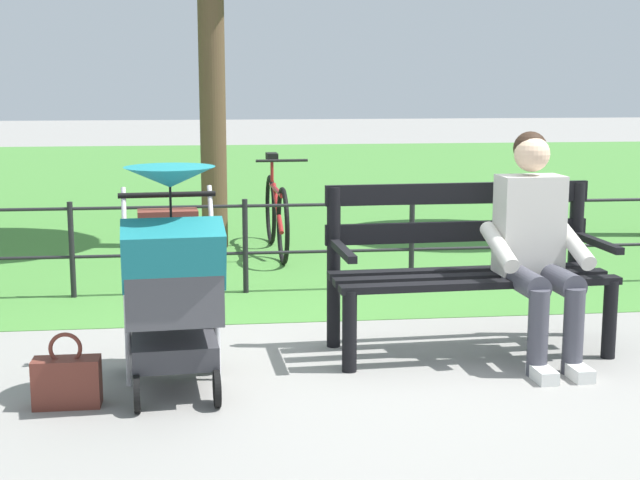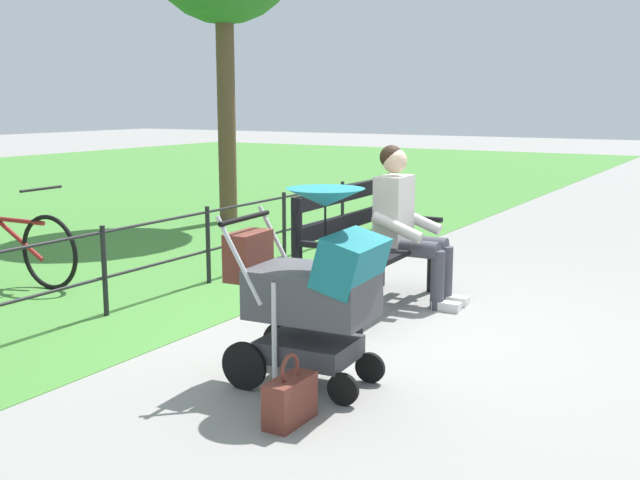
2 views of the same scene
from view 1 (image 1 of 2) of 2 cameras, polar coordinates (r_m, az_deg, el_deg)
name	(u,v)px [view 1 (image 1 of 2)]	position (r m, az deg, el deg)	size (l,w,h in m)	color
ground_plane	(367,358)	(5.32, 2.92, -7.24)	(60.00, 60.00, 0.00)	gray
grass_lawn	(268,183)	(13.92, -3.20, 3.51)	(40.00, 16.00, 0.01)	#478438
park_bench	(466,261)	(5.43, 8.98, -1.26)	(1.62, 0.67, 0.96)	black
person_on_bench	(536,240)	(5.29, 13.16, -0.02)	(0.55, 0.74, 1.28)	#42424C
stroller	(172,277)	(4.67, -9.09, -2.24)	(0.56, 0.92, 1.15)	black
handbag	(67,381)	(4.68, -15.31, -8.36)	(0.32, 0.14, 0.37)	brown
park_fence	(396,233)	(6.92, 4.68, 0.41)	(8.72, 0.04, 0.70)	black
bicycle	(276,213)	(8.34, -2.70, 1.65)	(0.44, 1.66, 0.89)	black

